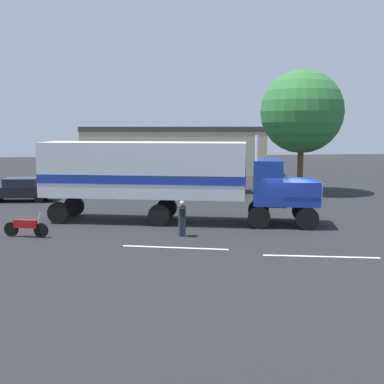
{
  "coord_description": "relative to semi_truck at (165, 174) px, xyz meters",
  "views": [
    {
      "loc": [
        -8.09,
        -22.51,
        4.91
      ],
      "look_at": [
        -4.38,
        1.59,
        1.6
      ],
      "focal_mm": 44.73,
      "sensor_mm": 36.0,
      "label": 1
    }
  ],
  "objects": [
    {
      "name": "ground_plane",
      "position": [
        5.73,
        -1.98,
        -2.52
      ],
      "size": [
        120.0,
        120.0,
        0.0
      ],
      "primitive_type": "plane",
      "color": "#232326"
    },
    {
      "name": "lane_stripe_near",
      "position": [
        -0.14,
        -5.48,
        -2.52
      ],
      "size": [
        4.25,
        1.44,
        0.01
      ],
      "primitive_type": "cube",
      "rotation": [
        0.0,
        0.0,
        -0.3
      ],
      "color": "silver",
      "rests_on": "ground_plane"
    },
    {
      "name": "lane_stripe_mid",
      "position": [
        5.22,
        -7.68,
        -2.52
      ],
      "size": [
        4.31,
        1.23,
        0.01
      ],
      "primitive_type": "cube",
      "rotation": [
        0.0,
        0.0,
        -0.25
      ],
      "color": "silver",
      "rests_on": "ground_plane"
    },
    {
      "name": "semi_truck",
      "position": [
        0.0,
        0.0,
        0.0
      ],
      "size": [
        14.29,
        6.34,
        4.5
      ],
      "color": "#193399",
      "rests_on": "ground_plane"
    },
    {
      "name": "person_bystander",
      "position": [
        0.42,
        -3.45,
        -1.63
      ],
      "size": [
        0.34,
        0.45,
        1.63
      ],
      "color": "#2D3347",
      "rests_on": "ground_plane"
    },
    {
      "name": "parked_bus",
      "position": [
        1.0,
        11.65,
        -0.46
      ],
      "size": [
        11.27,
        4.37,
        3.4
      ],
      "color": "#1E5999",
      "rests_on": "ground_plane"
    },
    {
      "name": "parked_car",
      "position": [
        -8.89,
        8.47,
        -1.72
      ],
      "size": [
        4.57,
        2.27,
        1.57
      ],
      "color": "black",
      "rests_on": "ground_plane"
    },
    {
      "name": "motorcycle",
      "position": [
        -6.53,
        -2.53,
        -2.04
      ],
      "size": [
        2.03,
        0.77,
        1.12
      ],
      "color": "black",
      "rests_on": "ground_plane"
    },
    {
      "name": "tree_left",
      "position": [
        11.14,
        9.69,
        3.51
      ],
      "size": [
        6.12,
        6.12,
        9.1
      ],
      "color": "brown",
      "rests_on": "ground_plane"
    },
    {
      "name": "building_backdrop",
      "position": [
        3.74,
        26.88,
        0.17
      ],
      "size": [
        20.41,
        11.19,
        4.97
      ],
      "color": "#B7AD8C",
      "rests_on": "ground_plane"
    }
  ]
}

